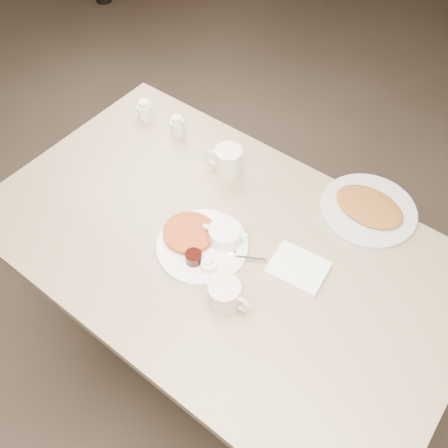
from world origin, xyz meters
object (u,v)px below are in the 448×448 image
Objects in this scene: creamer_left at (145,111)px; hash_plate at (368,209)px; main_plate at (205,241)px; coffee_mug_near at (225,295)px; diner_table at (220,271)px; creamer_right at (177,126)px; coffee_mug_far at (227,161)px.

creamer_left is 0.90m from hash_plate.
creamer_left is (-0.56, 0.33, 0.01)m from main_plate.
coffee_mug_near is at bearing -31.74° from creamer_left.
main_plate reaches higher than diner_table.
main_plate is at bearing -40.07° from creamer_right.
creamer_right reaches higher than hash_plate.
diner_table is 11.22× the size of coffee_mug_near.
hash_plate is at bearing 6.33° from creamer_left.
coffee_mug_near is (0.14, -0.16, 0.22)m from diner_table.
diner_table is 10.47× the size of coffee_mug_far.
coffee_mug_far is 1.79× the size of creamer_left.
creamer_left is (-0.59, 0.29, 0.21)m from diner_table.
diner_table is 18.75× the size of creamer_left.
hash_plate reaches higher than diner_table.
creamer_left and creamer_right have the same top height.
coffee_mug_far is 0.44× the size of hash_plate.
coffee_mug_far is 0.27m from creamer_right.
creamer_right is at bearing 139.93° from main_plate.
main_plate is at bearing -30.59° from creamer_left.
creamer_left is 0.98× the size of creamer_right.
creamer_right is at bearing 141.30° from coffee_mug_near.
diner_table is at bearing 54.09° from main_plate.
hash_plate is (0.16, 0.55, -0.03)m from coffee_mug_near.
diner_table is 0.56m from creamer_right.
main_plate is (-0.03, -0.04, 0.19)m from diner_table.
main_plate is 2.79× the size of coffee_mug_near.
creamer_left is 0.24× the size of hash_plate.
coffee_mug_near is 1.64× the size of creamer_right.
hash_plate is (0.74, 0.09, -0.02)m from creamer_right.
creamer_right reaches higher than diner_table.
hash_plate is at bearing 51.98° from main_plate.
coffee_mug_near is 0.58m from hash_plate.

